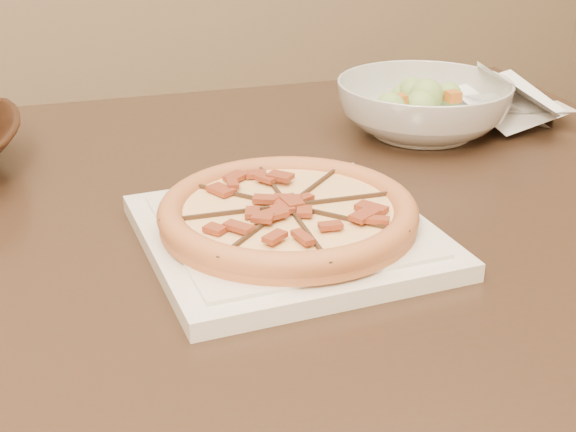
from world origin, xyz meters
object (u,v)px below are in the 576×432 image
(dining_table, at_px, (144,297))
(plate, at_px, (288,234))
(salad_bowl, at_px, (423,108))
(pizza, at_px, (288,212))

(dining_table, relative_size, plate, 5.07)
(salad_bowl, bearing_deg, dining_table, -162.24)
(dining_table, distance_m, plate, 0.21)
(pizza, bearing_deg, dining_table, 136.46)
(dining_table, bearing_deg, pizza, -43.54)
(plate, height_order, salad_bowl, salad_bowl)
(dining_table, bearing_deg, plate, -43.54)
(dining_table, distance_m, pizza, 0.22)
(plate, xyz_separation_m, salad_bowl, (0.28, 0.25, 0.03))
(dining_table, xyz_separation_m, pizza, (0.13, -0.12, 0.14))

